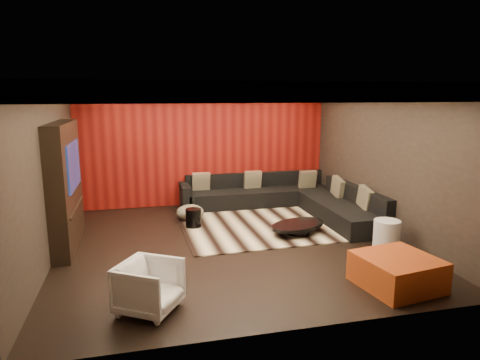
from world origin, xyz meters
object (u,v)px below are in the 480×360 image
object	(u,v)px
coffee_table	(298,228)
white_side_table	(386,236)
sectional_sofa	(287,200)
drum_stool	(193,218)
orange_ottoman	(397,272)
armchair	(149,287)

from	to	relation	value
coffee_table	white_side_table	world-z (taller)	white_side_table
coffee_table	sectional_sofa	distance (m)	1.71
drum_stool	orange_ottoman	world-z (taller)	orange_ottoman
white_side_table	armchair	world-z (taller)	armchair
orange_ottoman	sectional_sofa	size ratio (longest dim) A/B	0.27
drum_stool	orange_ottoman	bearing A→B (deg)	-54.36
drum_stool	sectional_sofa	distance (m)	2.40
drum_stool	armchair	bearing A→B (deg)	-106.68
drum_stool	white_side_table	bearing A→B (deg)	-34.91
drum_stool	orange_ottoman	size ratio (longest dim) A/B	0.38
drum_stool	sectional_sofa	xyz separation A→B (m)	(2.28, 0.74, 0.06)
coffee_table	drum_stool	size ratio (longest dim) A/B	3.21
coffee_table	orange_ottoman	distance (m)	2.53
white_side_table	armchair	distance (m)	4.19
coffee_table	armchair	world-z (taller)	armchair
orange_ottoman	armchair	distance (m)	3.41
white_side_table	armchair	bearing A→B (deg)	-164.12
coffee_table	armchair	bearing A→B (deg)	-140.66
white_side_table	sectional_sofa	distance (m)	2.97
coffee_table	orange_ottoman	xyz separation A→B (m)	(0.52, -2.48, 0.10)
drum_stool	orange_ottoman	xyz separation A→B (m)	(2.43, -3.39, 0.01)
coffee_table	orange_ottoman	size ratio (longest dim) A/B	1.21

